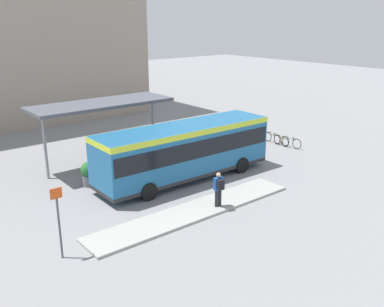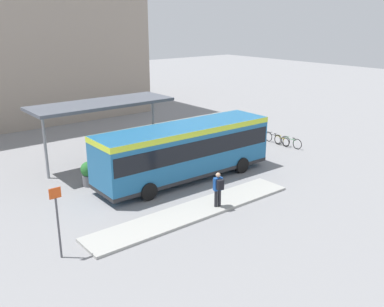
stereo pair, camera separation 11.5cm
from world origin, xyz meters
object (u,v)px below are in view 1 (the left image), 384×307
at_px(bicycle_green, 291,142).
at_px(bicycle_black, 273,138).
at_px(pedestrian_waiting, 219,187).
at_px(potted_planter_far_side, 158,159).
at_px(potted_planter_near_shelter, 89,173).
at_px(platform_sign, 59,220).
at_px(city_bus, 185,148).
at_px(bicycle_yellow, 281,141).

relative_size(bicycle_green, bicycle_black, 1.00).
xyz_separation_m(pedestrian_waiting, potted_planter_far_side, (1.01, 6.38, -0.44)).
distance_m(pedestrian_waiting, potted_planter_near_shelter, 7.34).
distance_m(potted_planter_far_side, platform_sign, 10.31).
height_order(city_bus, potted_planter_near_shelter, city_bus).
xyz_separation_m(bicycle_black, potted_planter_far_side, (-9.52, 0.63, 0.27)).
height_order(city_bus, bicycle_green, city_bus).
height_order(bicycle_yellow, bicycle_black, bicycle_black).
bearing_deg(pedestrian_waiting, platform_sign, 97.89).
relative_size(bicycle_yellow, platform_sign, 0.54).
bearing_deg(city_bus, platform_sign, -156.69).
bearing_deg(bicycle_yellow, city_bus, 104.32).
xyz_separation_m(city_bus, potted_planter_near_shelter, (-4.60, 2.42, -1.09)).
relative_size(bicycle_green, potted_planter_near_shelter, 1.29).
xyz_separation_m(bicycle_green, platform_sign, (-18.04, -3.69, 1.19)).
relative_size(pedestrian_waiting, bicycle_black, 0.98).
distance_m(bicycle_green, bicycle_black, 1.55).
xyz_separation_m(city_bus, bicycle_green, (9.38, 0.11, -1.41)).
bearing_deg(pedestrian_waiting, potted_planter_far_side, 2.87).
bearing_deg(city_bus, bicycle_black, 10.89).
xyz_separation_m(bicycle_yellow, potted_planter_near_shelter, (-13.90, 1.54, 0.36)).
bearing_deg(bicycle_green, potted_planter_far_side, 75.25).
height_order(pedestrian_waiting, platform_sign, platform_sign).
relative_size(city_bus, bicycle_green, 6.04).
relative_size(city_bus, bicycle_yellow, 6.82).
distance_m(city_bus, bicycle_yellow, 9.45).
bearing_deg(bicycle_green, platform_sign, 99.57).
relative_size(bicycle_yellow, bicycle_black, 0.89).
bearing_deg(potted_planter_far_side, potted_planter_near_shelter, 178.25).
distance_m(pedestrian_waiting, bicycle_green, 11.44).
xyz_separation_m(potted_planter_near_shelter, potted_planter_far_side, (4.38, -0.13, -0.06)).
xyz_separation_m(potted_planter_near_shelter, platform_sign, (-4.05, -6.00, 0.86)).
bearing_deg(platform_sign, potted_planter_far_side, 34.84).
bearing_deg(pedestrian_waiting, city_bus, -4.91).
bearing_deg(potted_planter_near_shelter, bicycle_black, -3.14).
relative_size(pedestrian_waiting, platform_sign, 0.60).
bearing_deg(bicycle_yellow, platform_sign, 112.89).
distance_m(bicycle_black, platform_sign, 18.73).
bearing_deg(bicycle_black, platform_sign, 111.38).
relative_size(bicycle_black, potted_planter_far_side, 1.41).
bearing_deg(pedestrian_waiting, bicycle_yellow, -52.85).
relative_size(bicycle_green, bicycle_yellow, 1.13).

